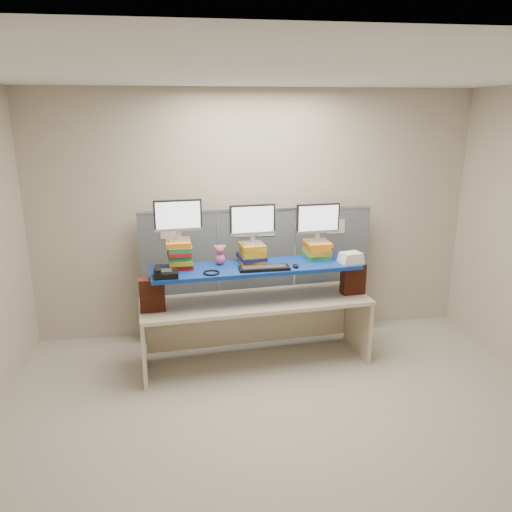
{
  "coord_description": "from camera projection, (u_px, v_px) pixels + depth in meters",
  "views": [
    {
      "loc": [
        -0.75,
        -3.55,
        2.55
      ],
      "look_at": [
        -0.1,
        1.15,
        1.17
      ],
      "focal_mm": 35.0,
      "sensor_mm": 36.0,
      "label": 1
    }
  ],
  "objects": [
    {
      "name": "desk_phone",
      "position": [
        165.0,
        273.0,
        4.62
      ],
      "size": [
        0.23,
        0.21,
        0.09
      ],
      "rotation": [
        0.0,
        0.0,
        0.06
      ],
      "color": "black",
      "rests_on": "blue_board"
    },
    {
      "name": "binder_stack",
      "position": [
        351.0,
        258.0,
        5.04
      ],
      "size": [
        0.25,
        0.22,
        0.11
      ],
      "rotation": [
        0.0,
        0.0,
        0.19
      ],
      "color": "white",
      "rests_on": "blue_board"
    },
    {
      "name": "keyboard",
      "position": [
        264.0,
        268.0,
        4.84
      ],
      "size": [
        0.5,
        0.18,
        0.03
      ],
      "rotation": [
        0.0,
        0.0,
        0.04
      ],
      "color": "black",
      "rests_on": "blue_board"
    },
    {
      "name": "headset",
      "position": [
        211.0,
        273.0,
        4.72
      ],
      "size": [
        0.17,
        0.17,
        0.02
      ],
      "primitive_type": "torus",
      "rotation": [
        0.0,
        0.0,
        0.08
      ],
      "color": "black",
      "rests_on": "blue_board"
    },
    {
      "name": "plush_toy",
      "position": [
        220.0,
        255.0,
        4.97
      ],
      "size": [
        0.12,
        0.09,
        0.2
      ],
      "rotation": [
        0.0,
        0.0,
        0.14
      ],
      "color": "#E45690",
      "rests_on": "blue_board"
    },
    {
      "name": "book_stack_center",
      "position": [
        252.0,
        253.0,
        5.05
      ],
      "size": [
        0.29,
        0.33,
        0.2
      ],
      "color": "orange",
      "rests_on": "blue_board"
    },
    {
      "name": "monitor_center",
      "position": [
        253.0,
        222.0,
        4.96
      ],
      "size": [
        0.46,
        0.15,
        0.4
      ],
      "rotation": [
        0.0,
        0.0,
        0.1
      ],
      "color": "#B7B7BC",
      "rests_on": "book_stack_center"
    },
    {
      "name": "book_stack_left",
      "position": [
        180.0,
        254.0,
        4.87
      ],
      "size": [
        0.26,
        0.33,
        0.27
      ],
      "color": "#A71813",
      "rests_on": "blue_board"
    },
    {
      "name": "monitor_left",
      "position": [
        178.0,
        218.0,
        4.77
      ],
      "size": [
        0.46,
        0.15,
        0.4
      ],
      "rotation": [
        0.0,
        0.0,
        0.1
      ],
      "color": "#B7B7BC",
      "rests_on": "book_stack_left"
    },
    {
      "name": "brick_pier_right",
      "position": [
        353.0,
        278.0,
        5.2
      ],
      "size": [
        0.25,
        0.15,
        0.32
      ],
      "primitive_type": "cube",
      "rotation": [
        0.0,
        0.0,
        0.1
      ],
      "color": "maroon",
      "rests_on": "desk"
    },
    {
      "name": "mouse",
      "position": [
        296.0,
        266.0,
        4.91
      ],
      "size": [
        0.08,
        0.11,
        0.03
      ],
      "primitive_type": "ellipsoid",
      "rotation": [
        0.0,
        0.0,
        -0.26
      ],
      "color": "black",
      "rests_on": "blue_board"
    },
    {
      "name": "desk",
      "position": [
        256.0,
        313.0,
        5.11
      ],
      "size": [
        2.38,
        0.89,
        0.71
      ],
      "rotation": [
        0.0,
        0.0,
        0.1
      ],
      "color": "beige",
      "rests_on": "ground"
    },
    {
      "name": "room",
      "position": [
        289.0,
        268.0,
        3.79
      ],
      "size": [
        5.0,
        4.0,
        2.8
      ],
      "color": "#C0B49E",
      "rests_on": "ground"
    },
    {
      "name": "blue_board",
      "position": [
        256.0,
        267.0,
        4.97
      ],
      "size": [
        2.12,
        0.71,
        0.04
      ],
      "primitive_type": "cube",
      "rotation": [
        0.0,
        0.0,
        0.1
      ],
      "color": "navy",
      "rests_on": "brick_pier_left"
    },
    {
      "name": "monitor_right",
      "position": [
        318.0,
        220.0,
        5.11
      ],
      "size": [
        0.46,
        0.15,
        0.4
      ],
      "rotation": [
        0.0,
        0.0,
        0.1
      ],
      "color": "#B7B7BC",
      "rests_on": "book_stack_right"
    },
    {
      "name": "brick_pier_left",
      "position": [
        152.0,
        295.0,
        4.74
      ],
      "size": [
        0.25,
        0.15,
        0.32
      ],
      "primitive_type": "cube",
      "rotation": [
        0.0,
        0.0,
        0.1
      ],
      "color": "maroon",
      "rests_on": "desk"
    },
    {
      "name": "cubicle_partition",
      "position": [
        257.0,
        274.0,
        5.66
      ],
      "size": [
        2.6,
        0.06,
        1.53
      ],
      "color": "#4F565D",
      "rests_on": "ground"
    },
    {
      "name": "book_stack_right",
      "position": [
        317.0,
        250.0,
        5.21
      ],
      "size": [
        0.27,
        0.32,
        0.18
      ],
      "color": "#217D41",
      "rests_on": "blue_board"
    }
  ]
}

